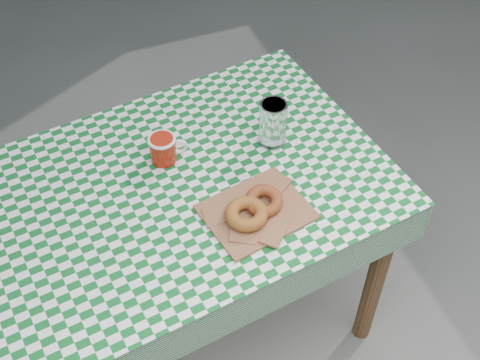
% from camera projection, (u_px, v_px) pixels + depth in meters
% --- Properties ---
extents(ground, '(60.00, 60.00, 0.00)m').
position_uv_depth(ground, '(197.00, 351.00, 2.27)').
color(ground, '#4C4D48').
rests_on(ground, ground).
extents(table, '(1.27, 0.93, 0.75)m').
position_uv_depth(table, '(185.00, 265.00, 2.07)').
color(table, '#4F2C1B').
rests_on(table, ground).
extents(tablecloth, '(1.29, 0.96, 0.01)m').
position_uv_depth(tablecloth, '(176.00, 188.00, 1.79)').
color(tablecloth, '#0E5A22').
rests_on(tablecloth, table).
extents(paper_bag, '(0.31, 0.27, 0.01)m').
position_uv_depth(paper_bag, '(256.00, 211.00, 1.72)').
color(paper_bag, '#996343').
rests_on(paper_bag, tablecloth).
extents(bagel_front, '(0.16, 0.16, 0.04)m').
position_uv_depth(bagel_front, '(247.00, 214.00, 1.68)').
color(bagel_front, '#97511F').
rests_on(bagel_front, paper_bag).
extents(bagel_back, '(0.13, 0.13, 0.03)m').
position_uv_depth(bagel_back, '(264.00, 201.00, 1.71)').
color(bagel_back, brown).
rests_on(bagel_back, paper_bag).
extents(coffee_mug, '(0.17, 0.17, 0.08)m').
position_uv_depth(coffee_mug, '(163.00, 149.00, 1.83)').
color(coffee_mug, '#991A09').
rests_on(coffee_mug, tablecloth).
extents(drinking_glass, '(0.08, 0.08, 0.15)m').
position_uv_depth(drinking_glass, '(273.00, 123.00, 1.85)').
color(drinking_glass, white).
rests_on(drinking_glass, tablecloth).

